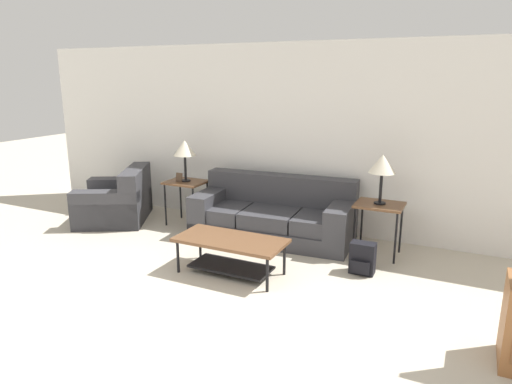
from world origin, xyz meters
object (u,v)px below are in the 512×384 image
(armchair, at_px, (117,202))
(side_table_right, at_px, (379,210))
(table_lamp_left, at_px, (185,149))
(couch, at_px, (274,216))
(table_lamp_right, at_px, (382,165))
(side_table_left, at_px, (186,186))
(coffee_table, at_px, (231,248))
(backpack, at_px, (362,259))

(armchair, xyz_separation_m, side_table_right, (3.87, 0.30, 0.30))
(table_lamp_left, bearing_deg, couch, 1.27)
(couch, relative_size, table_lamp_right, 3.65)
(armchair, bearing_deg, side_table_left, 15.50)
(coffee_table, height_order, side_table_left, side_table_left)
(coffee_table, relative_size, backpack, 3.39)
(side_table_right, xyz_separation_m, table_lamp_left, (-2.80, 0.00, 0.55))
(coffee_table, bearing_deg, backpack, 25.94)
(side_table_left, relative_size, table_lamp_left, 1.09)
(table_lamp_left, bearing_deg, table_lamp_right, 0.00)
(side_table_right, bearing_deg, side_table_left, 180.00)
(side_table_left, xyz_separation_m, backpack, (2.76, -0.63, -0.41))
(coffee_table, height_order, table_lamp_left, table_lamp_left)
(armchair, xyz_separation_m, table_lamp_right, (3.87, 0.30, 0.85))
(coffee_table, relative_size, side_table_left, 1.86)
(armchair, relative_size, backpack, 4.00)
(side_table_right, relative_size, table_lamp_right, 1.09)
(side_table_left, relative_size, backpack, 1.82)
(armchair, distance_m, coffee_table, 2.70)
(side_table_right, distance_m, table_lamp_left, 2.85)
(side_table_left, relative_size, table_lamp_right, 1.09)
(table_lamp_left, xyz_separation_m, table_lamp_right, (2.80, 0.00, 0.00))
(side_table_right, xyz_separation_m, backpack, (-0.04, -0.63, -0.41))
(table_lamp_left, distance_m, table_lamp_right, 2.80)
(table_lamp_left, bearing_deg, coffee_table, -41.41)
(armchair, xyz_separation_m, backpack, (3.84, -0.33, -0.11))
(side_table_right, bearing_deg, table_lamp_left, 180.00)
(table_lamp_left, xyz_separation_m, backpack, (2.76, -0.63, -0.96))
(table_lamp_right, bearing_deg, side_table_left, -180.00)
(couch, distance_m, backpack, 1.52)
(armchair, height_order, table_lamp_right, table_lamp_right)
(armchair, height_order, table_lamp_left, table_lamp_left)
(side_table_right, bearing_deg, table_lamp_right, 75.96)
(couch, bearing_deg, side_table_left, -178.73)
(backpack, bearing_deg, side_table_left, 167.19)
(table_lamp_right, relative_size, backpack, 1.67)
(couch, relative_size, coffee_table, 1.80)
(table_lamp_left, height_order, table_lamp_right, same)
(armchair, bearing_deg, backpack, -4.91)
(table_lamp_left, bearing_deg, armchair, -164.50)
(side_table_left, distance_m, backpack, 2.86)
(side_table_right, bearing_deg, couch, 178.73)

